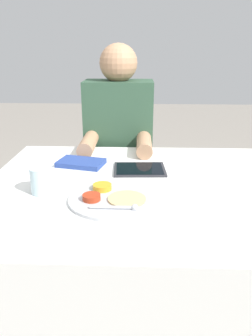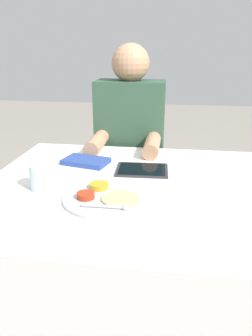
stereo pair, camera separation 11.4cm
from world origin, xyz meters
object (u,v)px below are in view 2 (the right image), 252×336
at_px(tablet_device, 142,170).
at_px(person_diner, 130,165).
at_px(thali_tray, 106,197).
at_px(red_notebook, 86,162).
at_px(drinking_glass, 41,177).

distance_m(tablet_device, person_diner, 0.49).
bearing_deg(thali_tray, red_notebook, 115.18).
bearing_deg(red_notebook, person_diner, 71.76).
xyz_separation_m(thali_tray, drinking_glass, (-0.23, 0.05, 0.04)).
distance_m(thali_tray, drinking_glass, 0.24).
bearing_deg(red_notebook, tablet_device, -12.10).
relative_size(person_diner, drinking_glass, 13.37).
bearing_deg(thali_tray, person_diner, 91.59).
relative_size(thali_tray, red_notebook, 1.35).
xyz_separation_m(red_notebook, tablet_device, (0.24, -0.05, -0.00)).
height_order(thali_tray, person_diner, person_diner).
height_order(red_notebook, tablet_device, red_notebook).
relative_size(tablet_device, person_diner, 0.18).
distance_m(red_notebook, tablet_device, 0.25).
bearing_deg(person_diner, thali_tray, -88.41).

